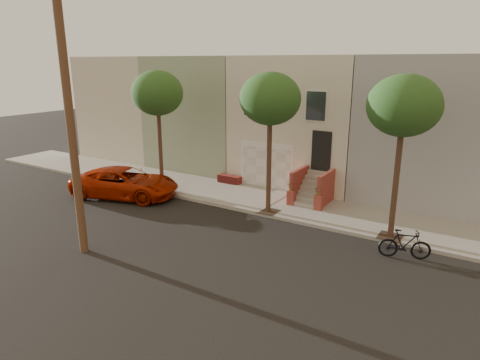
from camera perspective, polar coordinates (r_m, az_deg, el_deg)
The scene contains 9 objects.
ground at distance 17.06m, azimuth -5.45°, elevation -7.94°, with size 90.00×90.00×0.00m, color black.
sidewalk at distance 21.24m, azimuth 3.29°, elevation -2.82°, with size 40.00×3.70×0.15m, color gray.
house_row at distance 25.61m, azimuth 9.78°, elevation 8.40°, with size 33.10×11.70×7.00m.
tree_left at distance 22.22m, azimuth -11.17°, elevation 11.41°, with size 2.70×2.57×6.30m.
tree_mid at distance 18.44m, azimuth 4.12°, elevation 10.81°, with size 2.70×2.57×6.30m.
tree_right at distance 16.62m, azimuth 21.36°, elevation 9.24°, with size 2.70×2.57×6.30m.
utility_pole at distance 9.44m, azimuth 21.85°, elevation 4.49°, with size 23.60×1.22×10.00m.
pickup_truck at distance 22.62m, azimuth -15.33°, elevation -0.36°, with size 2.55×5.53×1.54m, color #9C1A00.
motorcycle at distance 16.30m, azimuth 21.46°, elevation -8.11°, with size 0.51×1.82×1.09m, color black.
Camera 1 is at (9.57, -12.35, 6.86)m, focal length 31.42 mm.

